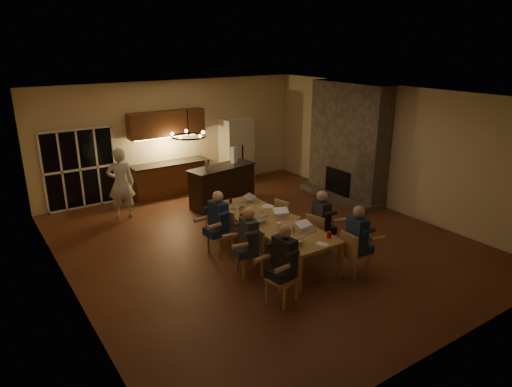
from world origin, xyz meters
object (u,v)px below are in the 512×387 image
object	(u,v)px
chandelier	(189,136)
plate_far	(268,207)
laptop_a	(292,237)
mug_back	(237,210)
person_right_near	(357,241)
person_right_mid	(321,223)
chair_left_far	(220,233)
laptop_c	(256,216)
chair_left_mid	(249,252)
person_left_mid	(249,242)
mug_front	(279,225)
laptop_d	(282,213)
redcup_near	(329,235)
person_left_near	(284,263)
can_silver	(294,230)
person_left_far	(219,223)
chair_right_mid	(320,233)
standing_person	(121,183)
plate_left	(285,238)
laptop_e	(236,202)
plate_near	(304,226)
dining_table	(270,237)
laptop_b	(307,226)
can_cola	(230,201)
bar_island	(222,186)
mug_mid	(261,210)
chair_right_near	(356,253)
chair_right_far	(288,217)
refrigerator	(237,151)
bar_bottle	(207,166)
can_right	(281,210)
redcup_mid	(242,216)

from	to	relation	value
chandelier	plate_far	world-z (taller)	chandelier
laptop_a	mug_back	size ratio (longest dim) A/B	3.20
person_right_near	person_right_mid	world-z (taller)	same
chair_left_far	chandelier	bearing A→B (deg)	-62.87
laptop_c	chair_left_mid	bearing A→B (deg)	44.67
person_left_mid	mug_front	xyz separation A→B (m)	(0.81, 0.15, 0.11)
plate_far	chair_left_far	bearing A→B (deg)	-177.14
laptop_d	redcup_near	distance (m)	1.30
person_left_near	can_silver	xyz separation A→B (m)	(0.84, 0.81, 0.12)
person_left_far	chair_right_mid	bearing A→B (deg)	49.62
standing_person	plate_left	size ratio (longest dim) A/B	6.75
laptop_e	plate_near	distance (m)	1.78
chair_left_far	dining_table	bearing A→B (deg)	39.33
laptop_b	chair_left_far	bearing A→B (deg)	124.05
can_cola	laptop_a	bearing A→B (deg)	-93.90
chandelier	laptop_a	bearing A→B (deg)	-27.68
bar_island	mug_mid	xyz separation A→B (m)	(-0.58, -2.67, 0.26)
chair_left_mid	person_left_near	distance (m)	1.14
redcup_near	chair_right_near	bearing A→B (deg)	-38.14
laptop_e	mug_back	distance (m)	0.32
chair_right_far	plate_left	distance (m)	1.90
refrigerator	chair_right_near	bearing A→B (deg)	-101.48
dining_table	bar_bottle	distance (m)	3.17
chair_left_far	laptop_d	world-z (taller)	laptop_d
mug_front	plate_near	bearing A→B (deg)	-26.88
mug_mid	bar_bottle	size ratio (longest dim) A/B	0.42
person_right_near	chandelier	world-z (taller)	chandelier
person_right_near	can_right	size ratio (longest dim) A/B	11.50
laptop_c	can_cola	distance (m)	1.25
mug_front	laptop_c	bearing A→B (deg)	112.23
dining_table	redcup_mid	world-z (taller)	redcup_mid
laptop_b	laptop_a	bearing A→B (deg)	-159.34
bar_island	person_right_near	world-z (taller)	person_right_near
chair_left_far	laptop_e	distance (m)	0.91
laptop_d	laptop_b	bearing A→B (deg)	-72.57
plate_near	redcup_near	bearing A→B (deg)	-87.11
person_right_mid	laptop_c	xyz separation A→B (m)	(-1.15, 0.67, 0.17)
plate_left	dining_table	bearing A→B (deg)	70.46
person_left_mid	laptop_d	xyz separation A→B (m)	(1.16, 0.52, 0.17)
chair_right_near	dining_table	bearing A→B (deg)	26.44
dining_table	person_left_near	xyz separation A→B (m)	(-0.84, -1.56, 0.31)
redcup_mid	mug_front	bearing A→B (deg)	-65.39
person_left_far	plate_far	distance (m)	1.30
person_left_near	laptop_c	bearing A→B (deg)	154.33
person_left_mid	standing_person	world-z (taller)	standing_person
chair_left_far	laptop_a	xyz separation A→B (m)	(0.52, -1.72, 0.42)
mug_back	laptop_e	bearing A→B (deg)	64.76
chair_right_far	plate_near	bearing A→B (deg)	145.84
mug_mid	refrigerator	bearing A→B (deg)	64.77
mug_back	laptop_a	bearing A→B (deg)	-89.98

